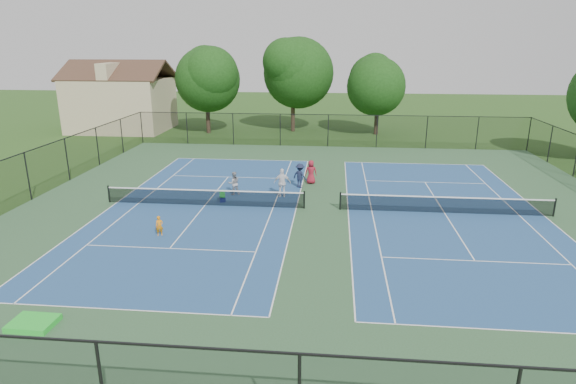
# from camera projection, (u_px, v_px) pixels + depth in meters

# --- Properties ---
(ground) EXTENTS (140.00, 140.00, 0.00)m
(ground) POSITION_uv_depth(u_px,v_px,m) (322.00, 209.00, 28.15)
(ground) COLOR #234716
(ground) RESTS_ON ground
(court_pad) EXTENTS (36.00, 36.00, 0.01)m
(court_pad) POSITION_uv_depth(u_px,v_px,m) (322.00, 209.00, 28.15)
(court_pad) COLOR #2E512F
(court_pad) RESTS_ON ground
(tennis_court_left) EXTENTS (12.00, 23.83, 1.07)m
(tennis_court_left) POSITION_uv_depth(u_px,v_px,m) (205.00, 204.00, 28.77)
(tennis_court_left) COLOR navy
(tennis_court_left) RESTS_ON ground
(tennis_court_right) EXTENTS (12.00, 23.83, 1.07)m
(tennis_court_right) POSITION_uv_depth(u_px,v_px,m) (445.00, 211.00, 27.47)
(tennis_court_right) COLOR navy
(tennis_court_right) RESTS_ON ground
(perimeter_fence) EXTENTS (36.08, 36.08, 3.02)m
(perimeter_fence) POSITION_uv_depth(u_px,v_px,m) (323.00, 183.00, 27.68)
(perimeter_fence) COLOR black
(perimeter_fence) RESTS_ON ground
(tree_back_a) EXTENTS (6.80, 6.80, 9.15)m
(tree_back_a) POSITION_uv_depth(u_px,v_px,m) (206.00, 76.00, 50.40)
(tree_back_a) COLOR #2D2116
(tree_back_a) RESTS_ON ground
(tree_back_b) EXTENTS (7.60, 7.60, 10.03)m
(tree_back_b) POSITION_uv_depth(u_px,v_px,m) (293.00, 70.00, 51.30)
(tree_back_b) COLOR #2D2116
(tree_back_b) RESTS_ON ground
(tree_back_c) EXTENTS (6.00, 6.00, 8.40)m
(tree_back_c) POSITION_uv_depth(u_px,v_px,m) (379.00, 82.00, 49.84)
(tree_back_c) COLOR #2D2116
(tree_back_c) RESTS_ON ground
(clapboard_house) EXTENTS (10.80, 8.10, 7.65)m
(clapboard_house) POSITION_uv_depth(u_px,v_px,m) (121.00, 102.00, 53.15)
(clapboard_house) COLOR tan
(clapboard_house) RESTS_ON ground
(child_player) EXTENTS (0.44, 0.37, 1.03)m
(child_player) POSITION_uv_depth(u_px,v_px,m) (159.00, 226.00, 24.13)
(child_player) COLOR orange
(child_player) RESTS_ON ground
(instructor) EXTENTS (0.90, 0.82, 1.52)m
(instructor) POSITION_uv_depth(u_px,v_px,m) (234.00, 183.00, 30.63)
(instructor) COLOR #98989B
(instructor) RESTS_ON ground
(bystander_a) EXTENTS (1.11, 0.53, 1.83)m
(bystander_a) POSITION_uv_depth(u_px,v_px,m) (282.00, 183.00, 30.15)
(bystander_a) COLOR white
(bystander_a) RESTS_ON ground
(bystander_b) EXTENTS (1.24, 1.08, 1.66)m
(bystander_b) POSITION_uv_depth(u_px,v_px,m) (300.00, 176.00, 32.13)
(bystander_b) COLOR #191F38
(bystander_b) RESTS_ON ground
(bystander_c) EXTENTS (0.85, 0.60, 1.65)m
(bystander_c) POSITION_uv_depth(u_px,v_px,m) (311.00, 172.00, 33.06)
(bystander_c) COLOR maroon
(bystander_c) RESTS_ON ground
(ball_crate) EXTENTS (0.42, 0.39, 0.30)m
(ball_crate) POSITION_uv_depth(u_px,v_px,m) (223.00, 199.00, 29.42)
(ball_crate) COLOR navy
(ball_crate) RESTS_ON ground
(ball_hopper) EXTENTS (0.39, 0.35, 0.41)m
(ball_hopper) POSITION_uv_depth(u_px,v_px,m) (222.00, 194.00, 29.31)
(ball_hopper) COLOR green
(ball_hopper) RESTS_ON ball_crate
(green_tarp) EXTENTS (1.50, 1.14, 0.20)m
(green_tarp) POSITION_uv_depth(u_px,v_px,m) (33.00, 323.00, 16.46)
(green_tarp) COLOR #17A21A
(green_tarp) RESTS_ON ground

